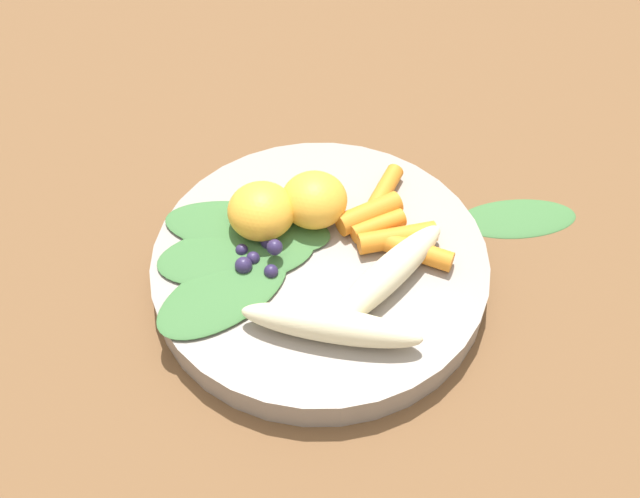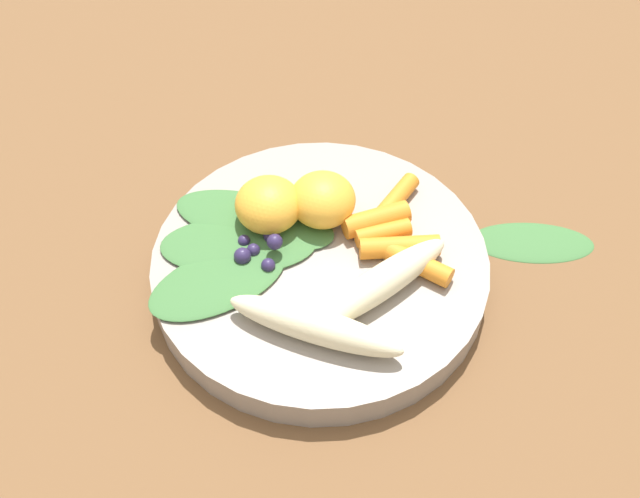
{
  "view_description": "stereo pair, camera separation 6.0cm",
  "coord_description": "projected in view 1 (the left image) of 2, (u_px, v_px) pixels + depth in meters",
  "views": [
    {
      "loc": [
        -0.04,
        -0.38,
        0.5
      ],
      "look_at": [
        0.0,
        0.0,
        0.04
      ],
      "focal_mm": 42.83,
      "sensor_mm": 36.0,
      "label": 1
    },
    {
      "loc": [
        0.02,
        -0.39,
        0.5
      ],
      "look_at": [
        0.0,
        0.0,
        0.04
      ],
      "focal_mm": 42.83,
      "sensor_mm": 36.0,
      "label": 2
    }
  ],
  "objects": [
    {
      "name": "banana_peeled_right",
      "position": [
        324.0,
        326.0,
        0.55
      ],
      "size": [
        0.14,
        0.06,
        0.03
      ],
      "primitive_type": "ellipsoid",
      "rotation": [
        0.0,
        0.0,
        5.98
      ],
      "color": "beige",
      "rests_on": "bowl"
    },
    {
      "name": "kale_leaf_rear",
      "position": [
        223.0,
        293.0,
        0.58
      ],
      "size": [
        0.13,
        0.11,
        0.01
      ],
      "primitive_type": "ellipsoid",
      "rotation": [
        0.0,
        0.0,
        10.01
      ],
      "color": "#3D7038",
      "rests_on": "bowl"
    },
    {
      "name": "carrot_small",
      "position": [
        382.0,
        193.0,
        0.64
      ],
      "size": [
        0.04,
        0.06,
        0.02
      ],
      "primitive_type": "cylinder",
      "rotation": [
        0.0,
        1.57,
        7.31
      ],
      "color": "orange",
      "rests_on": "bowl"
    },
    {
      "name": "orange_segment_near",
      "position": [
        261.0,
        211.0,
        0.61
      ],
      "size": [
        0.05,
        0.05,
        0.04
      ],
      "primitive_type": "ellipsoid",
      "color": "#F4A833",
      "rests_on": "bowl"
    },
    {
      "name": "coconut_shred_patch",
      "position": [
        242.0,
        246.0,
        0.62
      ],
      "size": [
        0.04,
        0.04,
        0.0
      ],
      "primitive_type": "cylinder",
      "color": "white",
      "rests_on": "bowl"
    },
    {
      "name": "blueberry_pile",
      "position": [
        261.0,
        252.0,
        0.6
      ],
      "size": [
        0.04,
        0.05,
        0.02
      ],
      "color": "#2D234C",
      "rests_on": "bowl"
    },
    {
      "name": "kale_leaf_stray",
      "position": [
        518.0,
        217.0,
        0.67
      ],
      "size": [
        0.11,
        0.05,
        0.01
      ],
      "primitive_type": "ellipsoid",
      "rotation": [
        0.0,
        0.0,
        0.0
      ],
      "color": "#3D7038",
      "rests_on": "ground_plane"
    },
    {
      "name": "kale_leaf_left",
      "position": [
        247.0,
        228.0,
        0.63
      ],
      "size": [
        0.15,
        0.09,
        0.01
      ],
      "primitive_type": "ellipsoid",
      "rotation": [
        0.0,
        0.0,
        9.16
      ],
      "color": "#3D7038",
      "rests_on": "bowl"
    },
    {
      "name": "kale_leaf_right",
      "position": [
        236.0,
        254.0,
        0.61
      ],
      "size": [
        0.13,
        0.07,
        0.01
      ],
      "primitive_type": "ellipsoid",
      "rotation": [
        0.0,
        0.0,
        9.5
      ],
      "color": "#3D7038",
      "rests_on": "bowl"
    },
    {
      "name": "banana_peeled_left",
      "position": [
        386.0,
        276.0,
        0.58
      ],
      "size": [
        0.12,
        0.11,
        0.03
      ],
      "primitive_type": "ellipsoid",
      "rotation": [
        0.0,
        0.0,
        7.01
      ],
      "color": "beige",
      "rests_on": "bowl"
    },
    {
      "name": "carrot_mid_left",
      "position": [
        397.0,
        238.0,
        0.61
      ],
      "size": [
        0.07,
        0.02,
        0.02
      ],
      "primitive_type": "cylinder",
      "rotation": [
        0.0,
        1.57,
        6.4
      ],
      "color": "orange",
      "rests_on": "bowl"
    },
    {
      "name": "carrot_front",
      "position": [
        417.0,
        251.0,
        0.6
      ],
      "size": [
        0.06,
        0.04,
        0.02
      ],
      "primitive_type": "cylinder",
      "rotation": [
        0.0,
        1.57,
        5.77
      ],
      "color": "orange",
      "rests_on": "bowl"
    },
    {
      "name": "orange_segment_far",
      "position": [
        312.0,
        200.0,
        0.62
      ],
      "size": [
        0.05,
        0.05,
        0.04
      ],
      "primitive_type": "ellipsoid",
      "color": "#F4A833",
      "rests_on": "bowl"
    },
    {
      "name": "bowl",
      "position": [
        320.0,
        268.0,
        0.62
      ],
      "size": [
        0.27,
        0.27,
        0.03
      ],
      "primitive_type": "cylinder",
      "color": "gray",
      "rests_on": "ground_plane"
    },
    {
      "name": "carrot_mid_right",
      "position": [
        378.0,
        226.0,
        0.62
      ],
      "size": [
        0.05,
        0.03,
        0.01
      ],
      "primitive_type": "cylinder",
      "rotation": [
        0.0,
        1.57,
        6.62
      ],
      "color": "orange",
      "rests_on": "bowl"
    },
    {
      "name": "ground_plane",
      "position": [
        320.0,
        278.0,
        0.63
      ],
      "size": [
        2.4,
        2.4,
        0.0
      ],
      "primitive_type": "plane",
      "color": "brown"
    },
    {
      "name": "carrot_rear",
      "position": [
        369.0,
        214.0,
        0.63
      ],
      "size": [
        0.06,
        0.04,
        0.02
      ],
      "primitive_type": "cylinder",
      "rotation": [
        0.0,
        1.57,
        6.68
      ],
      "color": "orange",
      "rests_on": "bowl"
    }
  ]
}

